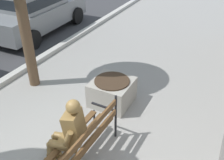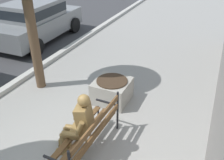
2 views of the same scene
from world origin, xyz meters
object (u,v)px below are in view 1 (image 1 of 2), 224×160
at_px(bronze_statue_seated, 67,134).
at_px(concrete_planter, 112,92).
at_px(parked_car_grey, 35,9).
at_px(park_bench, 81,142).

distance_m(bronze_statue_seated, concrete_planter, 1.92).
distance_m(bronze_statue_seated, parked_car_grey, 6.48).
xyz_separation_m(concrete_planter, parked_car_grey, (2.68, 4.45, 0.55)).
xyz_separation_m(park_bench, concrete_planter, (1.82, 0.37, -0.25)).
xyz_separation_m(park_bench, parked_car_grey, (4.50, 4.82, 0.30)).
distance_m(park_bench, bronze_statue_seated, 0.25).
xyz_separation_m(park_bench, bronze_statue_seated, (-0.06, 0.21, 0.12)).
relative_size(park_bench, concrete_planter, 2.11).
bearing_deg(park_bench, concrete_planter, 11.53).
height_order(bronze_statue_seated, concrete_planter, bronze_statue_seated).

